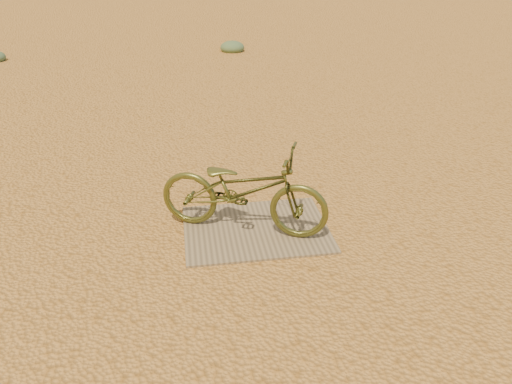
{
  "coord_description": "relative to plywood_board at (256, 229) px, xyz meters",
  "views": [
    {
      "loc": [
        -0.09,
        -3.73,
        2.56
      ],
      "look_at": [
        0.57,
        0.38,
        0.42
      ],
      "focal_mm": 35.0,
      "sensor_mm": 36.0,
      "label": 1
    }
  ],
  "objects": [
    {
      "name": "kale_b",
      "position": [
        0.75,
        8.51,
        -0.01
      ],
      "size": [
        0.6,
        0.6,
        0.33
      ],
      "primitive_type": "ellipsoid",
      "color": "#556E4B",
      "rests_on": "ground"
    },
    {
      "name": "plywood_board",
      "position": [
        0.0,
        0.0,
        0.0
      ],
      "size": [
        1.4,
        1.07,
        0.02
      ],
      "primitive_type": "cube",
      "color": "#816E53",
      "rests_on": "ground"
    },
    {
      "name": "bicycle",
      "position": [
        -0.12,
        0.0,
        0.44
      ],
      "size": [
        1.71,
        1.15,
        0.85
      ],
      "primitive_type": "imported",
      "rotation": [
        0.0,
        0.0,
        1.17
      ],
      "color": "#4B4E1F",
      "rests_on": "plywood_board"
    },
    {
      "name": "ground",
      "position": [
        -0.57,
        -0.38,
        -0.01
      ],
      "size": [
        120.0,
        120.0,
        0.0
      ],
      "primitive_type": "plane",
      "color": "#C08843",
      "rests_on": "ground"
    }
  ]
}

